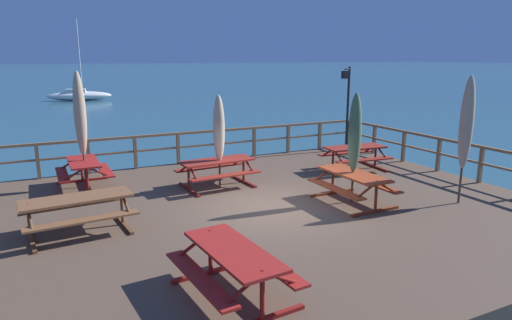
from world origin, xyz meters
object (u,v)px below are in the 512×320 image
object	(u,v)px
patio_umbrella_short_mid	(467,123)
patio_umbrella_tall_mid_left	(355,134)
picnic_table_mid_centre	(353,181)
picnic_table_back_right	(355,153)
picnic_table_back_left	(84,168)
picnic_table_mid_right	(217,167)
patio_umbrella_short_back	(219,129)
picnic_table_mid_left	(233,261)
lamp_post_hooked	(347,96)
patio_umbrella_tall_back_left	(80,115)
sailboat_distant	(79,95)
picnic_table_front_left	(77,207)

from	to	relation	value
patio_umbrella_short_mid	patio_umbrella_tall_mid_left	distance (m)	2.66
picnic_table_mid_centre	picnic_table_back_right	bearing A→B (deg)	51.08
patio_umbrella_short_mid	picnic_table_back_left	bearing A→B (deg)	145.89
picnic_table_mid_right	patio_umbrella_tall_mid_left	world-z (taller)	patio_umbrella_tall_mid_left
patio_umbrella_short_back	picnic_table_mid_left	bearing A→B (deg)	-109.72
picnic_table_mid_right	picnic_table_back_left	bearing A→B (deg)	155.53
picnic_table_mid_left	lamp_post_hooked	distance (m)	11.63
picnic_table_back_left	picnic_table_back_right	size ratio (longest dim) A/B	0.84
patio_umbrella_tall_back_left	picnic_table_back_right	bearing A→B (deg)	-12.25
sailboat_distant	patio_umbrella_short_back	bearing A→B (deg)	-89.31
patio_umbrella_short_mid	sailboat_distant	world-z (taller)	sailboat_distant
patio_umbrella_tall_mid_left	patio_umbrella_tall_back_left	distance (m)	7.31
picnic_table_back_right	lamp_post_hooked	distance (m)	3.40
picnic_table_back_left	picnic_table_front_left	bearing A→B (deg)	-97.76
picnic_table_mid_right	picnic_table_back_left	size ratio (longest dim) A/B	1.22
picnic_table_front_left	sailboat_distant	size ratio (longest dim) A/B	0.29
picnic_table_mid_centre	patio_umbrella_tall_mid_left	distance (m)	1.18
patio_umbrella_short_mid	sailboat_distant	distance (m)	40.48
picnic_table_front_left	lamp_post_hooked	size ratio (longest dim) A/B	0.71
picnic_table_back_right	picnic_table_mid_right	bearing A→B (deg)	178.05
picnic_table_mid_left	patio_umbrella_tall_mid_left	size ratio (longest dim) A/B	0.78
picnic_table_mid_right	sailboat_distant	size ratio (longest dim) A/B	0.28
picnic_table_back_left	lamp_post_hooked	distance (m)	9.77
picnic_table_back_right	lamp_post_hooked	xyz separation A→B (m)	(1.57, 2.59, 1.55)
picnic_table_back_left	patio_umbrella_short_back	xyz separation A→B (m)	(3.42, -1.56, 1.08)
patio_umbrella_tall_mid_left	patio_umbrella_short_back	bearing A→B (deg)	132.01
picnic_table_mid_left	picnic_table_mid_centre	size ratio (longest dim) A/B	1.04
picnic_table_back_left	patio_umbrella_tall_back_left	size ratio (longest dim) A/B	0.55
picnic_table_back_left	picnic_table_mid_centre	bearing A→B (deg)	-36.76
picnic_table_back_right	picnic_table_mid_left	bearing A→B (deg)	-140.27
picnic_table_mid_centre	picnic_table_mid_left	bearing A→B (deg)	-147.68
patio_umbrella_short_back	picnic_table_back_left	bearing A→B (deg)	155.54
picnic_table_mid_left	patio_umbrella_short_back	xyz separation A→B (m)	(2.02, 5.64, 1.08)
picnic_table_mid_left	picnic_table_back_right	world-z (taller)	same
picnic_table_front_left	picnic_table_back_right	size ratio (longest dim) A/B	1.09
patio_umbrella_tall_back_left	picnic_table_mid_left	bearing A→B (deg)	-79.30
patio_umbrella_tall_mid_left	picnic_table_mid_left	bearing A→B (deg)	-147.19
picnic_table_mid_right	patio_umbrella_tall_back_left	world-z (taller)	patio_umbrella_tall_back_left
patio_umbrella_short_back	patio_umbrella_tall_mid_left	bearing A→B (deg)	-47.99
picnic_table_mid_centre	picnic_table_back_left	distance (m)	7.31
patio_umbrella_tall_mid_left	picnic_table_mid_centre	bearing A→B (deg)	-114.19
patio_umbrella_tall_back_left	patio_umbrella_tall_mid_left	bearing A→B (deg)	-36.59
picnic_table_front_left	sailboat_distant	xyz separation A→B (m)	(3.46, 37.97, -0.67)
picnic_table_mid_left	patio_umbrella_short_back	bearing A→B (deg)	70.28
patio_umbrella_short_mid	picnic_table_mid_left	bearing A→B (deg)	-166.57
picnic_table_back_left	patio_umbrella_short_mid	bearing A→B (deg)	-34.11
picnic_table_mid_right	picnic_table_mid_centre	bearing A→B (deg)	-48.69
lamp_post_hooked	picnic_table_back_left	bearing A→B (deg)	-174.63
lamp_post_hooked	sailboat_distant	bearing A→B (deg)	101.13
patio_umbrella_short_back	patio_umbrella_tall_back_left	bearing A→B (deg)	154.63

